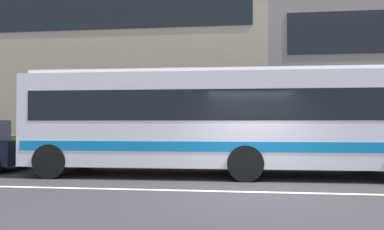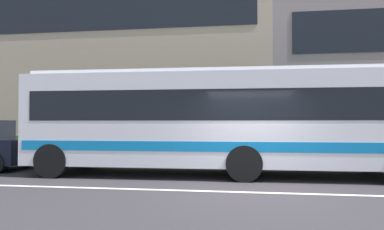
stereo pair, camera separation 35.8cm
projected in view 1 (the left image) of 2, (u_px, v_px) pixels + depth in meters
The scene contains 5 objects.
ground_plane at pixel (257, 192), 8.24m from camera, with size 160.00×160.00×0.00m, color #312C30.
lane_centre_line at pixel (257, 192), 8.24m from camera, with size 60.00×0.16×0.01m, color silver.
hedge_row_far at pixel (175, 148), 15.14m from camera, with size 21.96×1.10×1.06m, color #32651E.
apartment_block_left at pixel (118, 45), 23.39m from camera, with size 18.50×9.81×13.53m.
transit_bus at pixel (219, 118), 10.98m from camera, with size 11.81×2.78×3.19m.
Camera 1 is at (-0.59, -8.39, 1.61)m, focal length 33.13 mm.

